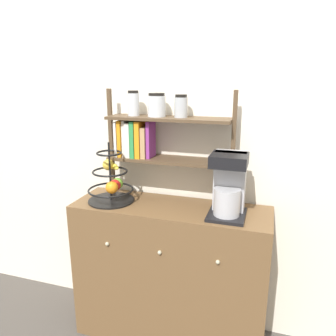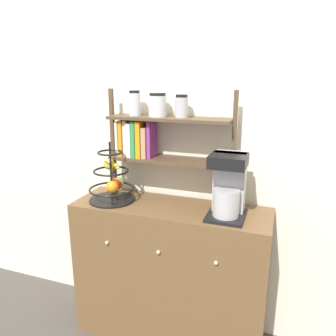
# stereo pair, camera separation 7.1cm
# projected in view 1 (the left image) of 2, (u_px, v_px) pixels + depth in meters

# --- Properties ---
(wall_back) EXTENTS (7.00, 0.05, 2.60)m
(wall_back) POSITION_uv_depth(u_px,v_px,m) (181.00, 138.00, 2.10)
(wall_back) COLOR silver
(wall_back) RESTS_ON ground_plane
(sideboard) EXTENTS (1.20, 0.41, 0.92)m
(sideboard) POSITION_uv_depth(u_px,v_px,m) (170.00, 273.00, 2.11)
(sideboard) COLOR brown
(sideboard) RESTS_ON ground_plane
(coffee_maker) EXTENTS (0.21, 0.24, 0.36)m
(coffee_maker) POSITION_uv_depth(u_px,v_px,m) (229.00, 185.00, 1.82)
(coffee_maker) COLOR black
(coffee_maker) RESTS_ON sideboard
(fruit_stand) EXTENTS (0.29, 0.29, 0.38)m
(fruit_stand) POSITION_uv_depth(u_px,v_px,m) (112.00, 183.00, 2.04)
(fruit_stand) COLOR black
(fruit_stand) RESTS_ON sideboard
(shelf_hutch) EXTENTS (0.81, 0.20, 0.69)m
(shelf_hutch) POSITION_uv_depth(u_px,v_px,m) (152.00, 133.00, 2.02)
(shelf_hutch) COLOR brown
(shelf_hutch) RESTS_ON sideboard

